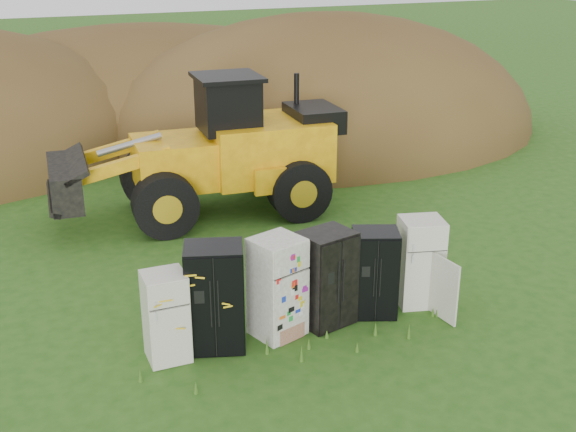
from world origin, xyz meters
The scene contains 10 objects.
ground centered at (0.00, 0.00, 0.00)m, with size 120.00×120.00×0.00m, color #245115.
fridge_leftmost centered at (-2.50, -0.02, 0.77)m, with size 0.68×0.65×1.54m, color silver, non-canonical shape.
fridge_black_side centered at (-1.64, 0.02, 0.93)m, with size 0.97×0.76×1.85m, color black, non-canonical shape.
fridge_sticker centered at (-0.53, -0.01, 0.90)m, with size 0.81×0.74×1.81m, color white, non-canonical shape.
fridge_dark_mid centered at (0.43, 0.02, 0.88)m, with size 0.90×0.73×1.76m, color black, non-canonical shape.
fridge_black_right centered at (1.40, -0.03, 0.82)m, with size 0.82×0.68×1.64m, color black, non-canonical shape.
fridge_open_door centered at (2.38, -0.01, 0.85)m, with size 0.77×0.71×1.71m, color silver, non-canonical shape.
wheel_loader centered at (-0.10, 6.22, 1.74)m, with size 7.20×2.92×3.48m, color yellow, non-canonical shape.
dirt_mound_right centered at (6.41, 12.31, 0.00)m, with size 16.09×11.80×8.47m, color #4E3619.
dirt_mound_back centered at (0.96, 17.14, 0.00)m, with size 19.56×13.04×7.18m, color #4E3619.
Camera 1 is at (-4.82, -10.33, 6.51)m, focal length 45.00 mm.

